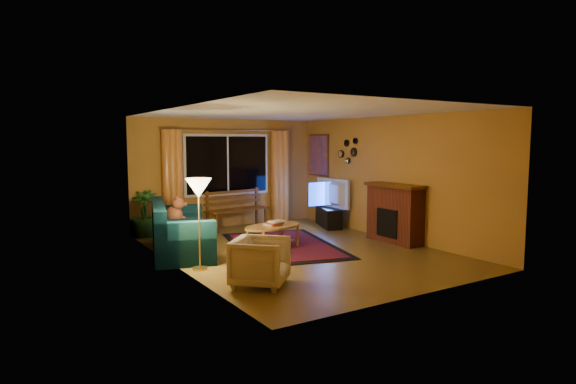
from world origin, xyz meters
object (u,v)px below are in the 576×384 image
sofa (181,228)px  coffee_table (273,237)px  armchair (260,259)px  tv_console (329,217)px  floor_lamp (199,225)px  bench (237,219)px

sofa → coffee_table: size_ratio=1.83×
armchair → coffee_table: (1.29, 1.88, -0.15)m
armchair → tv_console: armchair is taller
sofa → coffee_table: 1.68m
floor_lamp → armchair: bearing=-72.3°
tv_console → sofa: bearing=-148.0°
armchair → coffee_table: armchair is taller
floor_lamp → bench: bearing=54.4°
bench → floor_lamp: (-2.01, -2.82, 0.48)m
bench → sofa: sofa is taller
coffee_table → bench: bearing=81.5°
sofa → armchair: 2.51m
armchair → coffee_table: size_ratio=0.60×
sofa → tv_console: (3.83, 0.75, -0.23)m
bench → armchair: 4.37m
sofa → floor_lamp: floor_lamp is taller
sofa → coffee_table: bearing=-6.4°
bench → floor_lamp: bearing=-134.6°
armchair → floor_lamp: floor_lamp is taller
bench → armchair: size_ratio=2.05×
coffee_table → floor_lamp: bearing=-159.3°
coffee_table → tv_console: tv_console is taller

